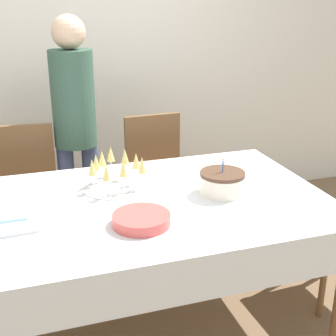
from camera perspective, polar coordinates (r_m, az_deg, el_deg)
name	(u,v)px	position (r m, az deg, el deg)	size (l,w,h in m)	color
ground_plane	(127,334)	(2.69, -5.01, -19.56)	(12.00, 12.00, 0.00)	brown
wall_back	(71,48)	(3.73, -11.77, 14.16)	(8.00, 0.05, 2.70)	silver
dining_table	(123,223)	(2.32, -5.52, -6.65)	(2.04, 1.14, 0.78)	white
dining_chair_far_left	(26,194)	(3.15, -16.98, -3.07)	(0.46, 0.46, 0.95)	brown
dining_chair_far_right	(158,178)	(3.27, -1.24, -1.27)	(0.44, 0.44, 0.95)	brown
birthday_cake	(222,183)	(2.38, 6.62, -1.78)	(0.23, 0.23, 0.19)	silver
champagne_tray	(115,172)	(2.45, -6.44, -0.43)	(0.37, 0.37, 0.18)	silver
plate_stack_main	(141,219)	(2.07, -3.25, -6.28)	(0.26, 0.26, 0.05)	#CC4C47
cake_knife	(239,205)	(2.27, 8.64, -4.52)	(0.28, 0.13, 0.00)	silver
fork_pile	(18,231)	(2.10, -17.79, -7.30)	(0.17, 0.07, 0.02)	silver
napkin_pile	(10,214)	(2.27, -18.75, -5.37)	(0.15, 0.15, 0.01)	#8CC6E0
person_standing	(74,117)	(3.14, -11.34, 6.11)	(0.28, 0.28, 1.62)	#3F4C72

